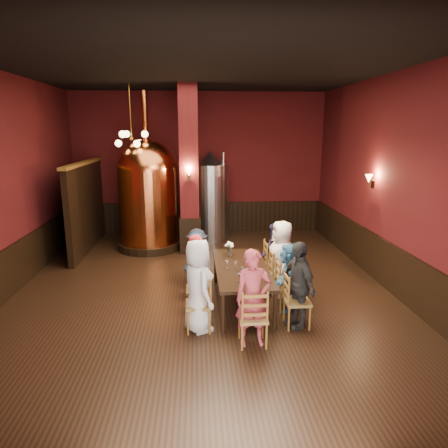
{
  "coord_description": "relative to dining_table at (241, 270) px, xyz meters",
  "views": [
    {
      "loc": [
        -0.1,
        -7.99,
        3.33
      ],
      "look_at": [
        0.46,
        0.2,
        1.39
      ],
      "focal_mm": 32.0,
      "sensor_mm": 36.0,
      "label": 1
    }
  ],
  "objects": [
    {
      "name": "partition",
      "position": [
        -3.94,
        3.93,
        0.51
      ],
      "size": [
        0.22,
        3.5,
        2.4
      ],
      "primitive_type": "cube",
      "color": "black",
      "rests_on": "ground"
    },
    {
      "name": "wine_glass_6",
      "position": [
        -0.29,
        -0.1,
        0.15
      ],
      "size": [
        0.07,
        0.07,
        0.17
      ],
      "primitive_type": null,
      "color": "white",
      "rests_on": "dining_table"
    },
    {
      "name": "person_5",
      "position": [
        0.85,
        -0.32,
        -0.04
      ],
      "size": [
        0.77,
        1.26,
        1.3
      ],
      "primitive_type": "imported",
      "rotation": [
        0.0,
        0.0,
        4.37
      ],
      "color": "#2D5F88",
      "rests_on": "ground"
    },
    {
      "name": "person_2",
      "position": [
        -0.85,
        0.32,
        -0.0
      ],
      "size": [
        0.36,
        0.68,
        1.37
      ],
      "primitive_type": "imported",
      "rotation": [
        0.0,
        0.0,
        1.51
      ],
      "color": "navy",
      "rests_on": "ground"
    },
    {
      "name": "sconce_wall",
      "position": [
        3.16,
        1.53,
        1.51
      ],
      "size": [
        0.2,
        0.2,
        0.36
      ],
      "primitive_type": null,
      "rotation": [
        0.0,
        0.0,
        1.57
      ],
      "color": "black",
      "rests_on": "room"
    },
    {
      "name": "wine_glass_3",
      "position": [
        0.33,
        -0.8,
        0.15
      ],
      "size": [
        0.07,
        0.07,
        0.17
      ],
      "primitive_type": null,
      "color": "white",
      "rests_on": "dining_table"
    },
    {
      "name": "chair_8",
      "position": [
        0.01,
        -1.55,
        -0.23
      ],
      "size": [
        0.46,
        0.46,
        0.92
      ],
      "primitive_type": null,
      "rotation": [
        0.0,
        0.0,
        3.15
      ],
      "color": "brown",
      "rests_on": "ground"
    },
    {
      "name": "wine_glass_5",
      "position": [
        -0.17,
        0.72,
        0.15
      ],
      "size": [
        0.07,
        0.07,
        0.17
      ],
      "primitive_type": null,
      "color": "white",
      "rests_on": "dining_table"
    },
    {
      "name": "rose_vase",
      "position": [
        -0.18,
        0.67,
        0.27
      ],
      "size": [
        0.19,
        0.19,
        0.32
      ],
      "color": "white",
      "rests_on": "dining_table"
    },
    {
      "name": "wainscot_back",
      "position": [
        -0.74,
        5.69,
        -0.19
      ],
      "size": [
        7.9,
        0.08,
        1.0
      ],
      "primitive_type": "cube",
      "color": "black",
      "rests_on": "ground"
    },
    {
      "name": "chair_3",
      "position": [
        -0.86,
        0.99,
        -0.23
      ],
      "size": [
        0.46,
        0.46,
        0.92
      ],
      "primitive_type": null,
      "rotation": [
        0.0,
        0.0,
        -1.56
      ],
      "color": "brown",
      "rests_on": "ground"
    },
    {
      "name": "sconce_column",
      "position": [
        -1.04,
        3.23,
        1.51
      ],
      "size": [
        0.2,
        0.2,
        0.36
      ],
      "primitive_type": null,
      "rotation": [
        0.0,
        0.0,
        3.14
      ],
      "color": "black",
      "rests_on": "column"
    },
    {
      "name": "person_7",
      "position": [
        0.84,
        1.01,
        -0.01
      ],
      "size": [
        0.4,
        0.69,
        1.36
      ],
      "primitive_type": "imported",
      "rotation": [
        0.0,
        0.0,
        4.83
      ],
      "color": "#1F1933",
      "rests_on": "ground"
    },
    {
      "name": "wine_glass_1",
      "position": [
        -0.02,
        -0.64,
        0.15
      ],
      "size": [
        0.07,
        0.07,
        0.17
      ],
      "primitive_type": null,
      "color": "white",
      "rests_on": "dining_table"
    },
    {
      "name": "chair_6",
      "position": [
        0.85,
        0.34,
        -0.23
      ],
      "size": [
        0.46,
        0.46,
        0.92
      ],
      "primitive_type": null,
      "rotation": [
        0.0,
        0.0,
        1.58
      ],
      "color": "brown",
      "rests_on": "ground"
    },
    {
      "name": "chair_1",
      "position": [
        -0.85,
        -0.34,
        -0.23
      ],
      "size": [
        0.46,
        0.46,
        0.92
      ],
      "primitive_type": null,
      "rotation": [
        0.0,
        0.0,
        -1.56
      ],
      "color": "brown",
      "rests_on": "ground"
    },
    {
      "name": "pendant_cluster",
      "position": [
        -2.54,
        3.63,
        2.41
      ],
      "size": [
        0.9,
        0.9,
        1.7
      ],
      "primitive_type": null,
      "color": "#A57226",
      "rests_on": "room"
    },
    {
      "name": "wine_glass_0",
      "position": [
        -0.04,
        -0.51,
        0.15
      ],
      "size": [
        0.07,
        0.07,
        0.17
      ],
      "primitive_type": null,
      "color": "white",
      "rests_on": "dining_table"
    },
    {
      "name": "person_4",
      "position": [
        0.86,
        -0.99,
        0.07
      ],
      "size": [
        0.63,
        0.96,
        1.52
      ],
      "primitive_type": "imported",
      "rotation": [
        0.0,
        0.0,
        5.03
      ],
      "color": "black",
      "rests_on": "ground"
    },
    {
      "name": "chair_5",
      "position": [
        0.85,
        -0.32,
        -0.23
      ],
      "size": [
        0.46,
        0.46,
        0.92
      ],
      "primitive_type": null,
      "rotation": [
        0.0,
        0.0,
        1.58
      ],
      "color": "brown",
      "rests_on": "ground"
    },
    {
      "name": "person_6",
      "position": [
        0.85,
        0.34,
        0.1
      ],
      "size": [
        0.53,
        0.79,
        1.57
      ],
      "primitive_type": "imported",
      "rotation": [
        0.0,
        0.0,
        4.75
      ],
      "color": "white",
      "rests_on": "ground"
    },
    {
      "name": "person_3",
      "position": [
        -0.86,
        0.99,
        -0.05
      ],
      "size": [
        0.55,
        0.86,
        1.27
      ],
      "primitive_type": "imported",
      "rotation": [
        0.0,
        0.0,
        1.67
      ],
      "color": "black",
      "rests_on": "ground"
    },
    {
      "name": "wainscot_right",
      "position": [
        3.22,
        0.73,
        -0.19
      ],
      "size": [
        0.08,
        9.9,
        1.0
      ],
      "primitive_type": "cube",
      "color": "black",
      "rests_on": "ground"
    },
    {
      "name": "chair_0",
      "position": [
        -0.84,
        -1.01,
        -0.23
      ],
      "size": [
        0.46,
        0.46,
        0.92
      ],
      "primitive_type": null,
      "rotation": [
        0.0,
        0.0,
        -1.56
      ],
      "color": "brown",
      "rests_on": "ground"
    },
    {
      "name": "column",
      "position": [
        -1.04,
        3.53,
        1.56
      ],
      "size": [
        0.58,
        0.58,
        4.5
      ],
      "primitive_type": "cube",
      "color": "#4B1011",
      "rests_on": "ground"
    },
    {
      "name": "chair_7",
      "position": [
        0.84,
        1.01,
        -0.23
      ],
      "size": [
        0.46,
        0.46,
        0.92
      ],
      "primitive_type": null,
      "rotation": [
        0.0,
        0.0,
        1.58
      ],
      "color": "brown",
      "rests_on": "ground"
    },
    {
      "name": "wine_glass_2",
      "position": [
        -0.14,
        -0.8,
        0.15
      ],
      "size": [
        0.07,
        0.07,
        0.17
      ],
      "primitive_type": null,
      "color": "white",
      "rests_on": "dining_table"
    },
    {
      "name": "dining_table",
      "position": [
        0.0,
        0.0,
        0.0
      ],
      "size": [
        1.02,
        2.41,
        0.75
      ],
      "rotation": [
        0.0,
        0.0,
        0.01
      ],
      "color": "black",
      "rests_on": "ground"
    },
    {
      "name": "person_8",
      "position": [
        0.01,
        -1.55,
        0.09
      ],
      "size": [
        0.6,
        0.43,
        1.56
      ],
      "primitive_type": "imported",
      "rotation": [
        0.0,
        0.0,
        6.38
      ],
      "color": "#99333D",
      "rests_on": "ground"
    },
    {
      "name": "chair_4",
      "position": [
        0.86,
        -0.99,
        -0.23
      ],
      "size": [
        0.46,
        0.46,
        0.92
      ],
      "primitive_type": null,
      "rotation": [
        0.0,
        0.0,
        1.58
      ],
      "color": "brown",
      "rests_on": "ground"
    },
    {
      "name": "steel_vessel",
      "position": [
        -0.42,
        4.81,
        0.66
      ],
      "size": [
        1.29,
        1.29,
        2.69
      ],
      "rotation": [
        0.0,
        0.0,
        0.18
      ],
      "color": "#B2B2B7",
      "rests_on": "ground"
    },
    {
      "name": "wine_glass_4",
      "position": [
        -0.13,
        -0.18,
        0.15
      ],
      "size": [
        0.07,
        0.07,
        0.17
      ],
      "primitive_type": null,
      "color": "white",
      "rests_on": "dining_table"
    },
    {
      "name": "person_1",
      "position": [
        -0.85,
        -0.34,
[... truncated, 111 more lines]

